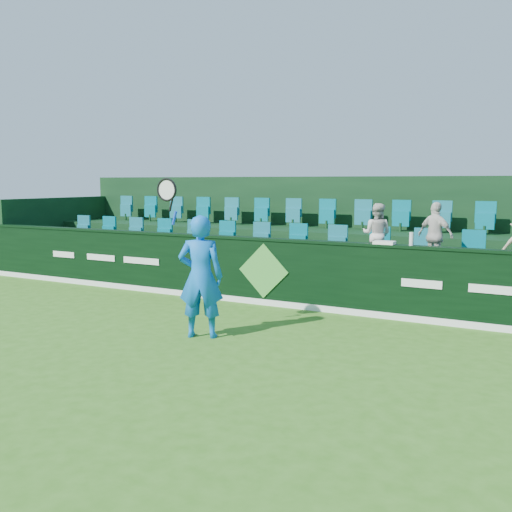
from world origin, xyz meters
The scene contains 12 objects.
ground centered at (0.00, 0.00, 0.00)m, with size 60.00×60.00×0.00m, color #326A19.
sponsor_hoarding centered at (0.00, 4.00, 0.67)m, with size 16.00×0.25×1.35m.
stand_tier_front centered at (0.00, 5.10, 0.40)m, with size 16.00×2.00×0.80m, color black.
stand_tier_back centered at (0.00, 7.00, 0.65)m, with size 16.00×1.80×1.30m, color black.
stand_rear centered at (0.00, 7.44, 1.22)m, with size 16.00×4.10×2.60m.
seat_row_front centered at (0.00, 5.50, 1.10)m, with size 13.50×0.50×0.60m, color #156575.
seat_row_back centered at (0.00, 7.30, 1.60)m, with size 13.50×0.50×0.60m, color #156575.
tennis_player centered at (0.19, 1.33, 0.99)m, with size 1.21×0.71×2.57m.
spectator_left centered at (1.93, 5.12, 1.42)m, with size 0.60×0.47×1.24m, color beige.
spectator_middle centered at (3.08, 5.12, 1.44)m, with size 0.75×0.31×1.29m, color silver.
towel centered at (2.39, 4.00, 1.38)m, with size 0.37×0.24×0.06m, color white.
drinks_bottle centered at (2.87, 4.00, 1.47)m, with size 0.07×0.07×0.24m, color silver.
Camera 1 is at (5.13, -6.11, 2.47)m, focal length 40.00 mm.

